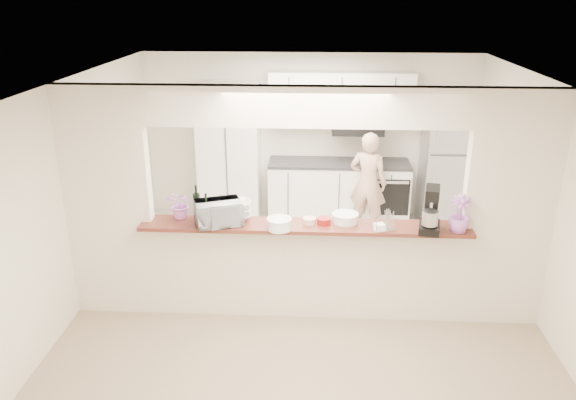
# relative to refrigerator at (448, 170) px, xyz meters

# --- Properties ---
(floor) EXTENTS (6.00, 6.00, 0.00)m
(floor) POSITION_rel_refrigerator_xyz_m (-2.05, -2.65, -0.85)
(floor) COLOR tan
(floor) RESTS_ON ground
(tile_overlay) EXTENTS (5.00, 2.90, 0.01)m
(tile_overlay) POSITION_rel_refrigerator_xyz_m (-2.05, -1.10, -0.84)
(tile_overlay) COLOR beige
(tile_overlay) RESTS_ON floor
(partition) EXTENTS (5.00, 0.15, 2.50)m
(partition) POSITION_rel_refrigerator_xyz_m (-2.05, -2.65, 0.63)
(partition) COLOR silver
(partition) RESTS_ON floor
(bar_counter) EXTENTS (3.40, 0.38, 1.09)m
(bar_counter) POSITION_rel_refrigerator_xyz_m (-2.05, -2.65, -0.27)
(bar_counter) COLOR silver
(bar_counter) RESTS_ON floor
(kitchen_cabinets) EXTENTS (3.15, 0.62, 2.25)m
(kitchen_cabinets) POSITION_rel_refrigerator_xyz_m (-2.24, 0.07, 0.12)
(kitchen_cabinets) COLOR white
(kitchen_cabinets) RESTS_ON floor
(refrigerator) EXTENTS (0.75, 0.70, 1.70)m
(refrigerator) POSITION_rel_refrigerator_xyz_m (0.00, 0.00, 0.00)
(refrigerator) COLOR #B1B1B6
(refrigerator) RESTS_ON floor
(flower_left) EXTENTS (0.35, 0.33, 0.31)m
(flower_left) POSITION_rel_refrigerator_xyz_m (-3.35, -2.60, 0.39)
(flower_left) COLOR #EB7CD6
(flower_left) RESTS_ON bar_counter
(wine_bottle_a) EXTENTS (0.07, 0.07, 0.36)m
(wine_bottle_a) POSITION_rel_refrigerator_xyz_m (-3.19, -2.58, 0.38)
(wine_bottle_a) COLOR black
(wine_bottle_a) RESTS_ON bar_counter
(wine_bottle_b) EXTENTS (0.07, 0.07, 0.34)m
(wine_bottle_b) POSITION_rel_refrigerator_xyz_m (-3.05, -2.76, 0.37)
(wine_bottle_b) COLOR black
(wine_bottle_b) RESTS_ON bar_counter
(toaster_oven) EXTENTS (0.54, 0.45, 0.25)m
(toaster_oven) POSITION_rel_refrigerator_xyz_m (-2.93, -2.75, 0.37)
(toaster_oven) COLOR #B0B1B5
(toaster_oven) RESTS_ON bar_counter
(serving_bowls) EXTENTS (0.32, 0.32, 0.20)m
(serving_bowls) POSITION_rel_refrigerator_xyz_m (-2.75, -2.60, 0.34)
(serving_bowls) COLOR white
(serving_bowls) RESTS_ON bar_counter
(plate_stack_a) EXTENTS (0.25, 0.25, 0.12)m
(plate_stack_a) POSITION_rel_refrigerator_xyz_m (-2.30, -2.84, 0.30)
(plate_stack_a) COLOR white
(plate_stack_a) RESTS_ON bar_counter
(plate_stack_b) EXTENTS (0.27, 0.27, 0.10)m
(plate_stack_b) POSITION_rel_refrigerator_xyz_m (-1.63, -2.62, 0.29)
(plate_stack_b) COLOR white
(plate_stack_b) RESTS_ON bar_counter
(red_bowl) EXTENTS (0.14, 0.14, 0.07)m
(red_bowl) POSITION_rel_refrigerator_xyz_m (-1.85, -2.68, 0.27)
(red_bowl) COLOR maroon
(red_bowl) RESTS_ON bar_counter
(tan_bowl) EXTENTS (0.14, 0.14, 0.06)m
(tan_bowl) POSITION_rel_refrigerator_xyz_m (-2.00, -2.68, 0.27)
(tan_bowl) COLOR #CBB68F
(tan_bowl) RESTS_ON bar_counter
(utensil_caddy) EXTENTS (0.25, 0.19, 0.21)m
(utensil_caddy) POSITION_rel_refrigerator_xyz_m (-1.25, -2.80, 0.33)
(utensil_caddy) COLOR silver
(utensil_caddy) RESTS_ON bar_counter
(stand_mixer) EXTENTS (0.26, 0.35, 0.47)m
(stand_mixer) POSITION_rel_refrigerator_xyz_m (-0.80, -2.78, 0.45)
(stand_mixer) COLOR black
(stand_mixer) RESTS_ON bar_counter
(flower_right) EXTENTS (0.21, 0.21, 0.38)m
(flower_right) POSITION_rel_refrigerator_xyz_m (-0.51, -2.80, 0.43)
(flower_right) COLOR #B268C1
(flower_right) RESTS_ON bar_counter
(person) EXTENTS (0.63, 0.51, 1.49)m
(person) POSITION_rel_refrigerator_xyz_m (-1.20, -0.35, -0.11)
(person) COLOR tan
(person) RESTS_ON floor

